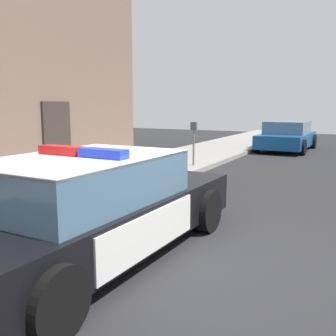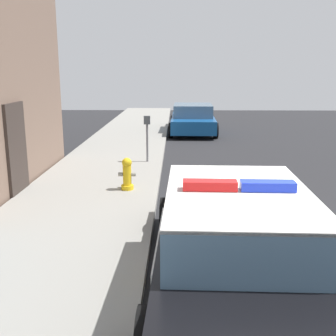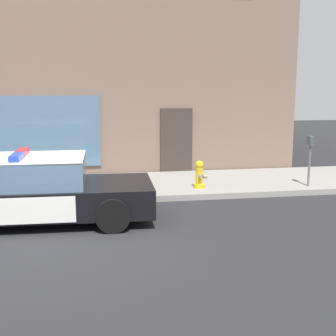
% 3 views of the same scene
% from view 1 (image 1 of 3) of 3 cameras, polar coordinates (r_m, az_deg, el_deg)
% --- Properties ---
extents(ground, '(48.00, 48.00, 0.00)m').
position_cam_1_polar(ground, '(5.49, 1.74, -12.33)').
color(ground, '#262628').
extents(police_cruiser, '(5.06, 2.21, 1.49)m').
position_cam_1_polar(police_cruiser, '(5.25, -11.26, -5.71)').
color(police_cruiser, black).
rests_on(police_cruiser, ground).
extents(fire_hydrant, '(0.34, 0.39, 0.73)m').
position_cam_1_polar(fire_hydrant, '(9.59, -4.65, 0.18)').
color(fire_hydrant, gold).
rests_on(fire_hydrant, sidewalk).
extents(car_down_street, '(4.32, 2.13, 1.29)m').
position_cam_1_polar(car_down_street, '(17.98, 17.09, 4.51)').
color(car_down_street, '#144C8C').
rests_on(car_down_street, ground).
extents(parking_meter, '(0.12, 0.18, 1.34)m').
position_cam_1_polar(parking_meter, '(11.99, 3.81, 4.81)').
color(parking_meter, slate).
rests_on(parking_meter, sidewalk).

